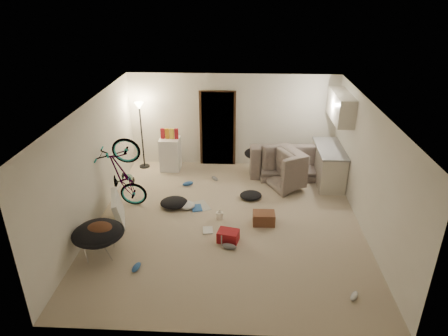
{
  "coord_description": "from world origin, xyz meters",
  "views": [
    {
      "loc": [
        0.27,
        -7.19,
        4.59
      ],
      "look_at": [
        -0.11,
        0.6,
        0.96
      ],
      "focal_mm": 32.0,
      "sensor_mm": 36.0,
      "label": 1
    }
  ],
  "objects_px": {
    "bicycle": "(125,189)",
    "drink_case_b": "(228,236)",
    "floor_lamp": "(141,121)",
    "drink_case_a": "(264,218)",
    "sofa": "(291,162)",
    "armchair": "(296,171)",
    "tv_box": "(118,209)",
    "mini_fridge": "(170,154)",
    "kitchen_counter": "(328,165)",
    "saucer_chair": "(99,237)",
    "juicer": "(220,215)"
  },
  "relations": [
    {
      "from": "armchair",
      "to": "drink_case_b",
      "type": "distance_m",
      "value": 3.02
    },
    {
      "from": "tv_box",
      "to": "drink_case_a",
      "type": "height_order",
      "value": "tv_box"
    },
    {
      "from": "mini_fridge",
      "to": "drink_case_a",
      "type": "bearing_deg",
      "value": -47.07
    },
    {
      "from": "drink_case_a",
      "to": "armchair",
      "type": "bearing_deg",
      "value": 64.18
    },
    {
      "from": "tv_box",
      "to": "drink_case_a",
      "type": "relative_size",
      "value": 1.97
    },
    {
      "from": "floor_lamp",
      "to": "drink_case_a",
      "type": "height_order",
      "value": "floor_lamp"
    },
    {
      "from": "kitchen_counter",
      "to": "tv_box",
      "type": "height_order",
      "value": "kitchen_counter"
    },
    {
      "from": "sofa",
      "to": "drink_case_b",
      "type": "relative_size",
      "value": 5.52
    },
    {
      "from": "armchair",
      "to": "juicer",
      "type": "height_order",
      "value": "armchair"
    },
    {
      "from": "tv_box",
      "to": "armchair",
      "type": "bearing_deg",
      "value": 9.34
    },
    {
      "from": "sofa",
      "to": "drink_case_a",
      "type": "bearing_deg",
      "value": 68.98
    },
    {
      "from": "kitchen_counter",
      "to": "drink_case_a",
      "type": "height_order",
      "value": "kitchen_counter"
    },
    {
      "from": "tv_box",
      "to": "juicer",
      "type": "height_order",
      "value": "tv_box"
    },
    {
      "from": "floor_lamp",
      "to": "sofa",
      "type": "bearing_deg",
      "value": -2.89
    },
    {
      "from": "drink_case_a",
      "to": "juicer",
      "type": "bearing_deg",
      "value": 170.47
    },
    {
      "from": "saucer_chair",
      "to": "armchair",
      "type": "bearing_deg",
      "value": 38.46
    },
    {
      "from": "floor_lamp",
      "to": "tv_box",
      "type": "relative_size",
      "value": 2.03
    },
    {
      "from": "sofa",
      "to": "mini_fridge",
      "type": "bearing_deg",
      "value": -4.94
    },
    {
      "from": "sofa",
      "to": "armchair",
      "type": "relative_size",
      "value": 2.03
    },
    {
      "from": "sofa",
      "to": "tv_box",
      "type": "bearing_deg",
      "value": 30.28
    },
    {
      "from": "kitchen_counter",
      "to": "saucer_chair",
      "type": "height_order",
      "value": "kitchen_counter"
    },
    {
      "from": "floor_lamp",
      "to": "drink_case_b",
      "type": "bearing_deg",
      "value": -54.11
    },
    {
      "from": "kitchen_counter",
      "to": "floor_lamp",
      "type": "bearing_deg",
      "value": 172.34
    },
    {
      "from": "floor_lamp",
      "to": "saucer_chair",
      "type": "distance_m",
      "value": 4.03
    },
    {
      "from": "sofa",
      "to": "tv_box",
      "type": "xyz_separation_m",
      "value": [
        -3.86,
        -2.55,
        -0.02
      ]
    },
    {
      "from": "floor_lamp",
      "to": "mini_fridge",
      "type": "relative_size",
      "value": 2.07
    },
    {
      "from": "armchair",
      "to": "mini_fridge",
      "type": "xyz_separation_m",
      "value": [
        -3.27,
        0.71,
        0.09
      ]
    },
    {
      "from": "sofa",
      "to": "juicer",
      "type": "distance_m",
      "value": 2.95
    },
    {
      "from": "sofa",
      "to": "tv_box",
      "type": "height_order",
      "value": "sofa"
    },
    {
      "from": "sofa",
      "to": "armchair",
      "type": "height_order",
      "value": "armchair"
    },
    {
      "from": "floor_lamp",
      "to": "drink_case_a",
      "type": "distance_m",
      "value": 4.32
    },
    {
      "from": "kitchen_counter",
      "to": "saucer_chair",
      "type": "relative_size",
      "value": 1.61
    },
    {
      "from": "saucer_chair",
      "to": "drink_case_a",
      "type": "height_order",
      "value": "saucer_chair"
    },
    {
      "from": "armchair",
      "to": "kitchen_counter",
      "type": "bearing_deg",
      "value": -105.75
    },
    {
      "from": "floor_lamp",
      "to": "armchair",
      "type": "distance_m",
      "value": 4.21
    },
    {
      "from": "bicycle",
      "to": "tv_box",
      "type": "height_order",
      "value": "bicycle"
    },
    {
      "from": "floor_lamp",
      "to": "tv_box",
      "type": "xyz_separation_m",
      "value": [
        0.1,
        -2.75,
        -1.01
      ]
    },
    {
      "from": "saucer_chair",
      "to": "juicer",
      "type": "distance_m",
      "value": 2.53
    },
    {
      "from": "kitchen_counter",
      "to": "juicer",
      "type": "height_order",
      "value": "kitchen_counter"
    },
    {
      "from": "drink_case_a",
      "to": "drink_case_b",
      "type": "bearing_deg",
      "value": -138.49
    },
    {
      "from": "mini_fridge",
      "to": "tv_box",
      "type": "relative_size",
      "value": 0.98
    },
    {
      "from": "bicycle",
      "to": "tv_box",
      "type": "distance_m",
      "value": 0.59
    },
    {
      "from": "bicycle",
      "to": "drink_case_b",
      "type": "distance_m",
      "value": 2.64
    },
    {
      "from": "armchair",
      "to": "mini_fridge",
      "type": "distance_m",
      "value": 3.35
    },
    {
      "from": "bicycle",
      "to": "juicer",
      "type": "distance_m",
      "value": 2.19
    },
    {
      "from": "mini_fridge",
      "to": "juicer",
      "type": "bearing_deg",
      "value": -58.98
    },
    {
      "from": "floor_lamp",
      "to": "drink_case_b",
      "type": "height_order",
      "value": "floor_lamp"
    },
    {
      "from": "mini_fridge",
      "to": "bicycle",
      "type": "bearing_deg",
      "value": -107.13
    },
    {
      "from": "bicycle",
      "to": "drink_case_b",
      "type": "xyz_separation_m",
      "value": [
        2.33,
        -1.18,
        -0.34
      ]
    },
    {
      "from": "drink_case_a",
      "to": "juicer",
      "type": "xyz_separation_m",
      "value": [
        -0.93,
        0.14,
        -0.04
      ]
    }
  ]
}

